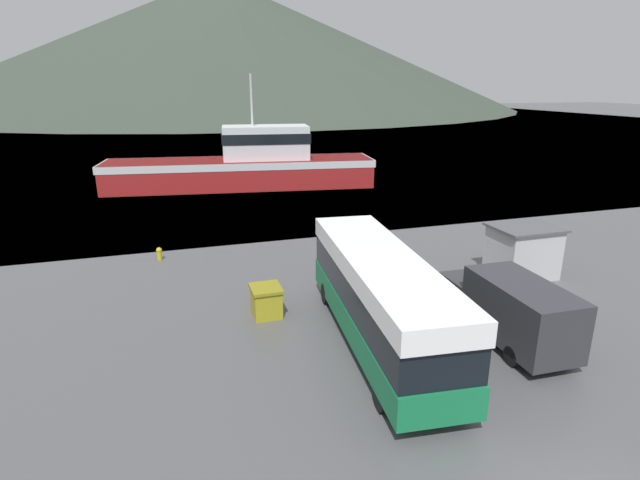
{
  "coord_description": "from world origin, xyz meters",
  "views": [
    {
      "loc": [
        -8.41,
        -6.13,
        9.2
      ],
      "look_at": [
        -1.57,
        15.63,
        2.0
      ],
      "focal_mm": 28.0,
      "sensor_mm": 36.0,
      "label": 1
    }
  ],
  "objects_px": {
    "fishing_boat": "(246,165)",
    "storage_bin": "(266,301)",
    "tour_bus": "(380,295)",
    "delivery_van": "(510,307)",
    "dock_kiosk": "(523,251)"
  },
  "relations": [
    {
      "from": "fishing_boat",
      "to": "storage_bin",
      "type": "bearing_deg",
      "value": -179.76
    },
    {
      "from": "tour_bus",
      "to": "fishing_boat",
      "type": "height_order",
      "value": "fishing_boat"
    },
    {
      "from": "delivery_van",
      "to": "fishing_boat",
      "type": "height_order",
      "value": "fishing_boat"
    },
    {
      "from": "fishing_boat",
      "to": "dock_kiosk",
      "type": "bearing_deg",
      "value": -152.44
    },
    {
      "from": "tour_bus",
      "to": "delivery_van",
      "type": "distance_m",
      "value": 4.89
    },
    {
      "from": "tour_bus",
      "to": "fishing_boat",
      "type": "bearing_deg",
      "value": 95.5
    },
    {
      "from": "fishing_boat",
      "to": "tour_bus",
      "type": "bearing_deg",
      "value": -172.34
    },
    {
      "from": "tour_bus",
      "to": "storage_bin",
      "type": "xyz_separation_m",
      "value": [
        -3.48,
        3.49,
        -1.27
      ]
    },
    {
      "from": "delivery_van",
      "to": "storage_bin",
      "type": "relative_size",
      "value": 4.68
    },
    {
      "from": "delivery_van",
      "to": "storage_bin",
      "type": "xyz_separation_m",
      "value": [
        -8.18,
        4.71,
        -0.67
      ]
    },
    {
      "from": "tour_bus",
      "to": "fishing_boat",
      "type": "xyz_separation_m",
      "value": [
        0.19,
        30.38,
        0.13
      ]
    },
    {
      "from": "delivery_van",
      "to": "dock_kiosk",
      "type": "relative_size",
      "value": 2.03
    },
    {
      "from": "storage_bin",
      "to": "fishing_boat",
      "type": "bearing_deg",
      "value": 82.23
    },
    {
      "from": "fishing_boat",
      "to": "storage_bin",
      "type": "height_order",
      "value": "fishing_boat"
    },
    {
      "from": "tour_bus",
      "to": "storage_bin",
      "type": "distance_m",
      "value": 5.09
    }
  ]
}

